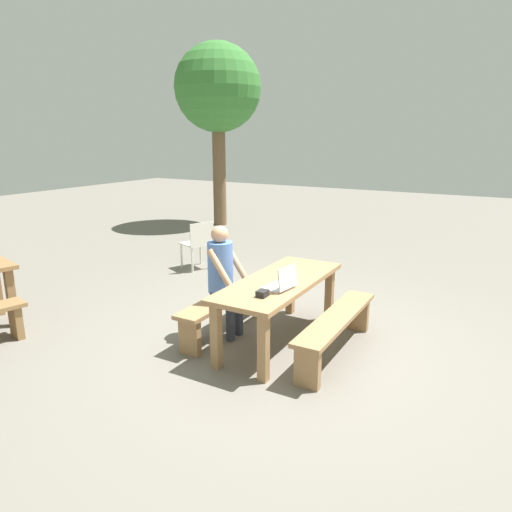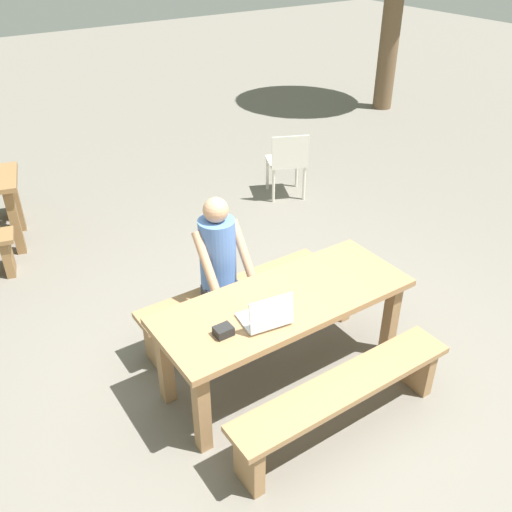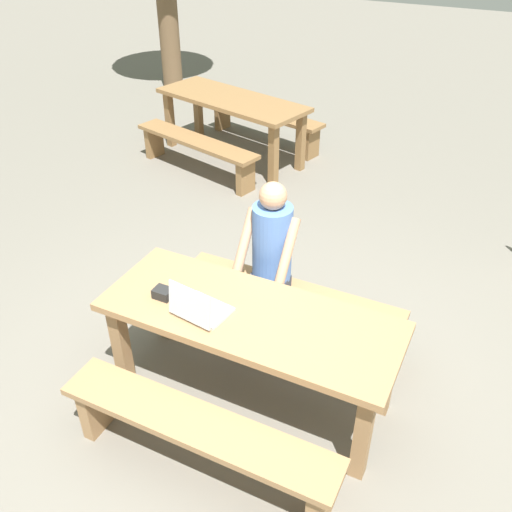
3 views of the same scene
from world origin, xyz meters
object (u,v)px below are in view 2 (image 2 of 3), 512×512
at_px(picnic_table_front, 285,311).
at_px(laptop, 266,316).
at_px(small_pouch, 223,331).
at_px(plastic_chair, 287,162).
at_px(person_seated, 220,263).

relative_size(picnic_table_front, laptop, 5.43).
relative_size(small_pouch, plastic_chair, 0.14).
bearing_deg(small_pouch, person_seated, 60.48).
bearing_deg(person_seated, laptop, -98.32).
height_order(laptop, small_pouch, laptop).
bearing_deg(picnic_table_front, person_seated, 103.88).
distance_m(picnic_table_front, person_seated, 0.66).
xyz_separation_m(picnic_table_front, small_pouch, (-0.57, -0.10, 0.14)).
bearing_deg(plastic_chair, person_seated, 66.23).
height_order(small_pouch, plastic_chair, plastic_chair).
distance_m(person_seated, plastic_chair, 2.79).
relative_size(laptop, plastic_chair, 0.42).
xyz_separation_m(small_pouch, plastic_chair, (2.46, 2.60, -0.30)).
xyz_separation_m(laptop, plastic_chair, (2.16, 2.66, -0.33)).
xyz_separation_m(person_seated, plastic_chair, (2.05, 1.88, -0.28)).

